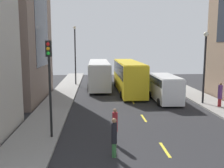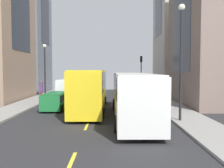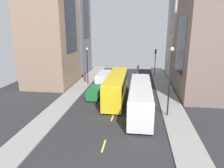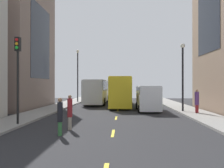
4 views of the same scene
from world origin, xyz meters
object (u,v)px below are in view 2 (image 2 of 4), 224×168
delivery_van_white (70,88)px  traffic_light_near_corner (141,67)px  pedestrian_waiting_curb (117,86)px  city_bus_white (132,92)px  streetcar_yellow (91,86)px  car_green_0 (55,100)px  pedestrian_crossing_mid (41,89)px  pedestrian_crossing_near (118,85)px

delivery_van_white → traffic_light_near_corner: bearing=-134.1°
pedestrian_waiting_curb → city_bus_white: bearing=35.6°
city_bus_white → streetcar_yellow: (3.40, -4.13, 0.11)m
delivery_van_white → car_green_0: bearing=86.2°
city_bus_white → pedestrian_crossing_mid: size_ratio=6.11×
streetcar_yellow → car_green_0: 3.47m
city_bus_white → streetcar_yellow: streetcar_yellow is taller
pedestrian_waiting_curb → pedestrian_crossing_near: 1.60m
city_bus_white → traffic_light_near_corner: traffic_light_near_corner is taller
city_bus_white → delivery_van_white: 11.73m
car_green_0 → pedestrian_crossing_mid: 9.44m
pedestrian_crossing_mid → traffic_light_near_corner: (-13.45, -6.78, 2.80)m
city_bus_white → car_green_0: (6.65, -4.10, -1.10)m
pedestrian_waiting_curb → pedestrian_crossing_near: size_ratio=1.04×
car_green_0 → pedestrian_crossing_mid: bearing=-66.8°
pedestrian_crossing_near → delivery_van_white: bearing=-1.1°
pedestrian_crossing_mid → pedestrian_crossing_near: pedestrian_crossing_mid is taller
car_green_0 → pedestrian_waiting_curb: 17.64m
city_bus_white → pedestrian_waiting_curb: city_bus_white is taller
streetcar_yellow → car_green_0: (3.25, 0.03, -1.21)m
pedestrian_crossing_mid → traffic_light_near_corner: 15.32m
car_green_0 → pedestrian_crossing_near: 19.20m
pedestrian_crossing_near → traffic_light_near_corner: bearing=76.6°
delivery_van_white → car_green_0: delivery_van_white is taller
delivery_van_white → pedestrian_waiting_curb: bearing=-117.9°
pedestrian_waiting_curb → traffic_light_near_corner: (-3.64, 1.11, 2.95)m
pedestrian_waiting_curb → streetcar_yellow: bearing=24.3°
traffic_light_near_corner → city_bus_white: bearing=81.0°
pedestrian_waiting_curb → car_green_0: bearing=13.9°
car_green_0 → traffic_light_near_corner: size_ratio=0.75×
pedestrian_crossing_near → streetcar_yellow: bearing=14.9°
pedestrian_crossing_mid → car_green_0: bearing=40.1°
streetcar_yellow → traffic_light_near_corner: (-6.49, -15.42, 1.93)m
streetcar_yellow → traffic_light_near_corner: 16.84m
pedestrian_crossing_near → traffic_light_near_corner: (-3.48, 2.70, 2.98)m
streetcar_yellow → car_green_0: streetcar_yellow is taller
traffic_light_near_corner → streetcar_yellow: bearing=67.2°
traffic_light_near_corner → pedestrian_crossing_mid: bearing=26.7°
streetcar_yellow → delivery_van_white: size_ratio=2.14×
pedestrian_crossing_near → traffic_light_near_corner: 5.31m
city_bus_white → streetcar_yellow: size_ratio=1.04×
pedestrian_waiting_curb → pedestrian_crossing_mid: pedestrian_crossing_mid is taller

